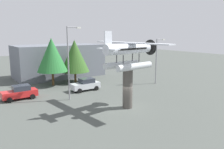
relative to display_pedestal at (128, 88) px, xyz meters
name	(u,v)px	position (x,y,z in m)	size (l,w,h in m)	color
ground_plane	(127,108)	(0.00, 0.00, -2.21)	(140.00, 140.00, 0.00)	#4C514C
display_pedestal	(128,88)	(0.00, 0.00, 0.00)	(1.10, 1.10, 4.41)	#4C4742
floatplane_monument	(129,53)	(0.13, 0.01, 3.88)	(7.03, 10.46, 4.00)	silver
car_near_red	(20,92)	(-9.01, 10.32, -1.33)	(4.20, 2.02, 1.76)	red
car_mid_silver	(86,84)	(-0.16, 9.45, -1.33)	(4.20, 2.02, 1.76)	silver
streetlight_primary	(70,59)	(-3.85, 6.51, 2.94)	(1.84, 0.28, 8.99)	gray
streetlight_secondary	(157,58)	(11.65, 6.81, 2.06)	(1.84, 0.28, 7.29)	gray
storefront_building	(59,61)	(0.91, 22.00, 0.80)	(15.93, 7.96, 6.02)	slate
tree_east	(52,55)	(-2.82, 15.35, 2.64)	(4.73, 4.73, 7.48)	brown
tree_center_back	(75,56)	(1.09, 15.37, 2.25)	(4.76, 4.76, 7.11)	brown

